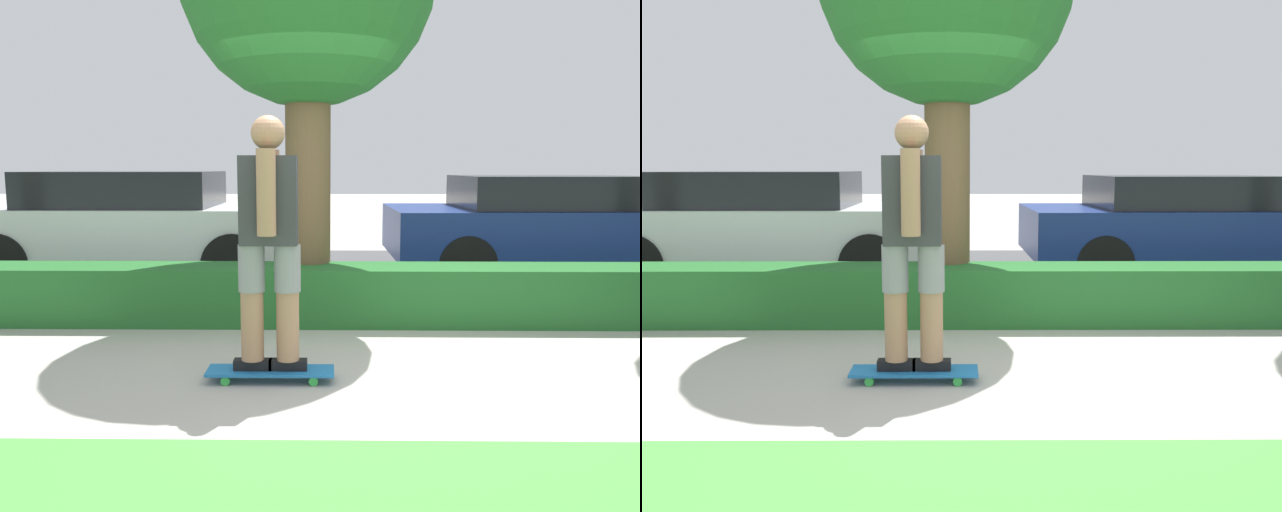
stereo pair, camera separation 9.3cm
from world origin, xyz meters
TOP-DOWN VIEW (x-y plane):
  - ground_plane at (0.00, 0.00)m, footprint 60.00×60.00m
  - street_asphalt at (0.00, 4.20)m, footprint 15.31×5.00m
  - hedge_row at (0.00, 1.60)m, footprint 15.31×0.60m
  - skateboard at (-0.55, -0.04)m, footprint 0.87×0.24m
  - skater_person at (-0.55, -0.04)m, footprint 0.50×0.44m
  - parked_car_front at (-2.61, 3.79)m, footprint 4.32×2.03m
  - parked_car_middle at (2.73, 3.91)m, footprint 4.27×2.02m

SIDE VIEW (x-z plane):
  - ground_plane at x=0.00m, z-range 0.00..0.00m
  - street_asphalt at x=0.00m, z-range 0.00..0.01m
  - skateboard at x=-0.55m, z-range 0.03..0.11m
  - hedge_row at x=0.00m, z-range 0.00..0.54m
  - parked_car_middle at x=2.73m, z-range 0.06..1.40m
  - parked_car_front at x=-2.61m, z-range 0.06..1.46m
  - skater_person at x=-0.55m, z-range 0.14..1.84m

